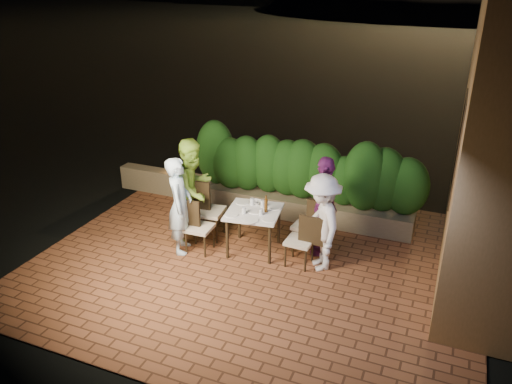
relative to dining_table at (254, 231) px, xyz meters
The scene contains 30 objects.
ground 0.89m from the dining_table, 77.08° to the right, with size 400.00×400.00×0.00m, color black.
terrace_floor 0.56m from the dining_table, 57.43° to the right, with size 7.00×6.00×0.15m, color brown.
window_pane 3.49m from the dining_table, 13.50° to the left, with size 0.08×1.00×1.40m, color black.
window_frame 3.48m from the dining_table, 13.54° to the left, with size 0.06×1.15×1.55m, color black.
planter 1.58m from the dining_table, 76.00° to the left, with size 4.20×0.55×0.40m, color #706447.
hedge 1.67m from the dining_table, 76.00° to the left, with size 4.00×0.70×1.10m, color #174111, non-canonical shape.
parapet 3.03m from the dining_table, 149.89° to the left, with size 2.20×0.30×0.50m, color #706447.
hill 59.42m from the dining_table, 87.89° to the left, with size 52.00×40.00×22.00m, color black.
dining_table is the anchor object (origin of this frame).
plate_nw 0.55m from the dining_table, 133.77° to the right, with size 0.23×0.23×0.01m, color white.
plate_sw 0.53m from the dining_table, 144.38° to the left, with size 0.22×0.22×0.01m, color white.
plate_ne 0.55m from the dining_table, 32.39° to the right, with size 0.20×0.20×0.01m, color white.
plate_se 0.54m from the dining_table, 39.89° to the left, with size 0.21×0.21×0.01m, color white.
plate_centre 0.38m from the dining_table, 30.40° to the right, with size 0.23×0.23×0.01m, color white.
plate_front 0.53m from the dining_table, 74.19° to the right, with size 0.24×0.24×0.01m, color white.
glass_nw 0.47m from the dining_table, 125.08° to the right, with size 0.07×0.07×0.11m, color silver.
glass_sw 0.49m from the dining_table, 119.52° to the left, with size 0.07×0.07×0.12m, color silver.
glass_ne 0.47m from the dining_table, 29.37° to the right, with size 0.06×0.06×0.10m, color silver.
glass_se 0.48m from the dining_table, 66.99° to the left, with size 0.07×0.07×0.12m, color silver.
beer_bottle 0.56m from the dining_table, 11.84° to the left, with size 0.06×0.06×0.29m, color #4E2E0D, non-canonical shape.
bowl 0.49m from the dining_table, 103.86° to the left, with size 0.19×0.19×0.05m, color white.
chair_left_front 0.92m from the dining_table, 156.89° to the right, with size 0.42×0.42×0.92m, color black, non-canonical shape.
chair_left_back 0.94m from the dining_table, behind, with size 0.49×0.49×1.05m, color black, non-canonical shape.
chair_right_front 0.87m from the dining_table, ahead, with size 0.42×0.42×0.90m, color black, non-canonical shape.
chair_right_back 0.91m from the dining_table, 23.07° to the left, with size 0.45×0.45×0.96m, color black, non-canonical shape.
diner_blue 1.31m from the dining_table, 158.37° to the right, with size 0.61×0.40×1.68m, color #C5E9FE.
diner_green 1.30m from the dining_table, behind, with size 0.89×0.69×1.82m, color #A5DD45.
diner_white 1.26m from the dining_table, ahead, with size 1.03×0.59×1.60m, color silver.
diner_purple 1.26m from the dining_table, 21.27° to the left, with size 1.01×0.42×1.72m, color #73266C.
parapet_lamp 2.94m from the dining_table, 148.75° to the left, with size 0.10×0.10×0.14m, color orange.
Camera 1 is at (2.68, -6.09, 4.39)m, focal length 35.00 mm.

